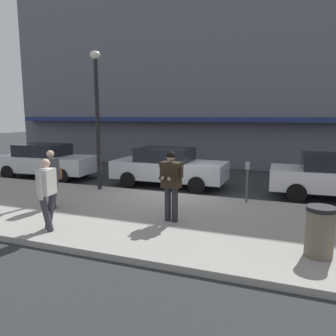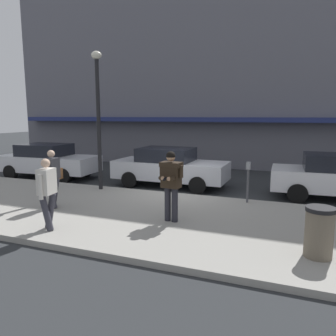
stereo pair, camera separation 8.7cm
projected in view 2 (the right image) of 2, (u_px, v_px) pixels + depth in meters
The scene contains 12 objects.
ground_plane at pixel (177, 195), 11.68m from camera, with size 80.00×80.00×0.00m, color #2B2D30.
sidewalk at pixel (176, 220), 8.69m from camera, with size 32.00×5.30×0.14m, color #99968E.
curb_paint_line at pixel (205, 197), 11.37m from camera, with size 28.00×0.12×0.01m, color silver.
storefront_facade at pixel (246, 52), 18.13m from camera, with size 28.00×4.70×12.64m.
parked_sedan_near at pixel (48, 161), 14.87m from camera, with size 4.59×2.11×1.54m.
parked_sedan_mid at pixel (170, 167), 13.09m from camera, with size 4.52×1.96×1.54m.
man_texting_on_phone at pixel (171, 179), 8.22m from camera, with size 0.65×0.61×1.81m.
pedestrian_in_light_coat at pixel (47, 190), 7.65m from camera, with size 0.37×0.59×1.70m.
pedestrian_with_bag at pixel (53, 175), 9.51m from camera, with size 0.35×0.72×1.70m.
street_lamp_post at pixel (98, 106), 11.58m from camera, with size 0.36×0.36×4.88m.
parking_meter at pixel (248, 176), 10.07m from camera, with size 0.12×0.18×1.27m.
trash_bin at pixel (319, 232), 6.20m from camera, with size 0.55×0.55×0.98m.
Camera 2 is at (3.84, -10.72, 2.82)m, focal length 35.00 mm.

